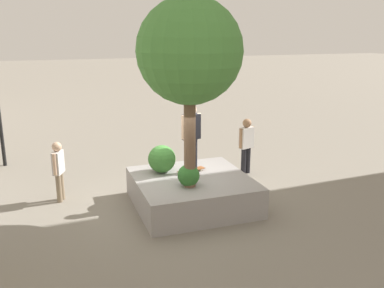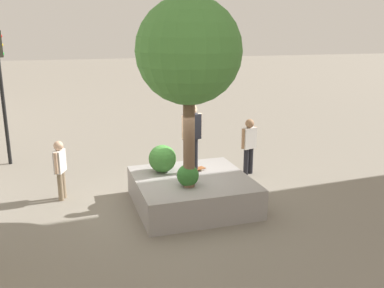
% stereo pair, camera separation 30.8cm
% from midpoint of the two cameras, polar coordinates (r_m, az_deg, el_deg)
% --- Properties ---
extents(ground_plane, '(120.00, 120.00, 0.00)m').
position_cam_midpoint_polar(ground_plane, '(11.14, -2.37, -8.32)').
color(ground_plane, gray).
extents(planter_ledge, '(2.88, 2.90, 0.76)m').
position_cam_midpoint_polar(planter_ledge, '(11.00, -0.81, -6.46)').
color(planter_ledge, gray).
rests_on(planter_ledge, ground).
extents(plaza_tree, '(2.43, 2.43, 4.44)m').
position_cam_midpoint_polar(plaza_tree, '(9.61, -1.27, 12.36)').
color(plaza_tree, brown).
rests_on(plaza_tree, planter_ledge).
extents(boxwood_shrub, '(0.74, 0.74, 0.74)m').
position_cam_midpoint_polar(boxwood_shrub, '(11.20, -4.91, -2.04)').
color(boxwood_shrub, '#3D7A33').
rests_on(boxwood_shrub, planter_ledge).
extents(hedge_clump, '(0.54, 0.54, 0.54)m').
position_cam_midpoint_polar(hedge_clump, '(10.22, -1.33, -4.29)').
color(hedge_clump, '#2D6628').
rests_on(hedge_clump, planter_ledge).
extents(skateboard, '(0.43, 0.83, 0.07)m').
position_cam_midpoint_polar(skateboard, '(11.25, -0.87, -3.58)').
color(skateboard, brown).
rests_on(skateboard, planter_ledge).
extents(skateboarder, '(0.32, 0.59, 1.78)m').
position_cam_midpoint_polar(skateboarder, '(10.96, -0.90, 1.59)').
color(skateboarder, black).
rests_on(skateboarder, skateboard).
extents(pedestrian_crossing, '(0.35, 0.58, 1.79)m').
position_cam_midpoint_polar(pedestrian_crossing, '(13.31, 6.75, 0.24)').
color(pedestrian_crossing, black).
rests_on(pedestrian_crossing, ground).
extents(passerby_with_bag, '(0.52, 0.34, 1.64)m').
position_cam_midpoint_polar(passerby_with_bag, '(11.69, -18.43, -3.03)').
color(passerby_with_bag, '#847056').
rests_on(passerby_with_bag, ground).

